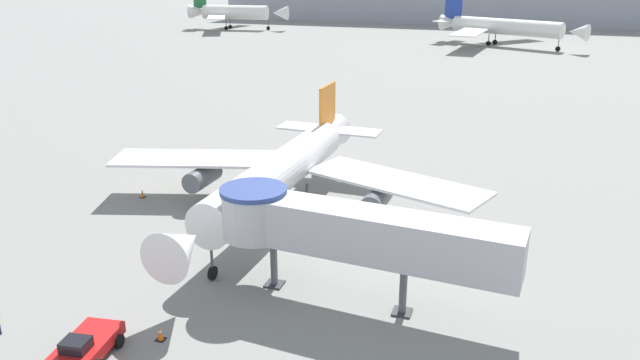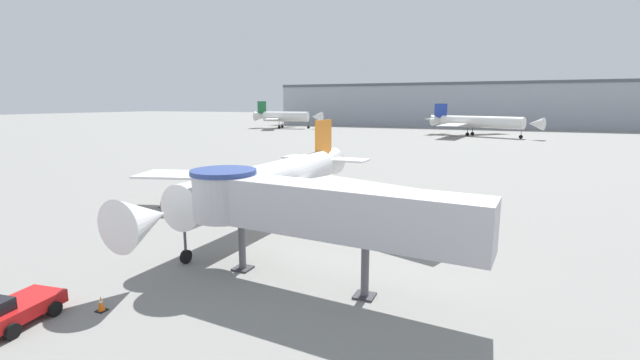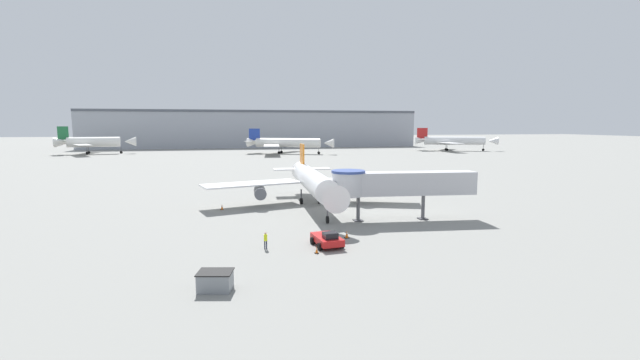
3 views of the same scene
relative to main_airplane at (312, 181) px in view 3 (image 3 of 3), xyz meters
The scene contains 13 objects.
ground_plane 4.59m from the main_airplane, 87.77° to the right, with size 800.00×800.00×0.00m, color gray.
main_airplane is the anchor object (origin of this frame).
jet_bridge 13.67m from the main_airplane, 54.30° to the right, with size 18.01×4.85×6.28m.
pushback_tug_red 21.06m from the main_airplane, 97.29° to the right, with size 2.90×4.22×1.59m.
service_container_gray 32.62m from the main_airplane, 113.64° to the right, with size 2.78×2.33×1.37m.
traffic_cone_apron_front 23.31m from the main_airplane, 100.30° to the right, with size 0.39×0.39×0.64m.
traffic_cone_near_nose 18.41m from the main_airplane, 89.83° to the right, with size 0.49×0.49×0.81m.
traffic_cone_port_wing 13.28m from the main_airplane, behind, with size 0.45×0.45×0.75m.
ground_crew_marshaller 22.26m from the main_airplane, 112.91° to the right, with size 0.33×0.22×1.66m.
background_jet_blue_tail 113.22m from the main_airplane, 84.21° to the left, with size 35.39×36.99×10.16m.
background_jet_red_tail 146.24m from the main_airplane, 53.02° to the left, with size 35.42×32.12×10.27m.
background_jet_green_tail 142.36m from the main_airplane, 116.98° to the left, with size 29.81×31.92×11.10m.
terminal_building 172.35m from the main_airplane, 88.93° to the left, with size 169.78×27.93×19.11m.
Camera 3 is at (-12.05, -57.31, 11.79)m, focal length 24.00 mm.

